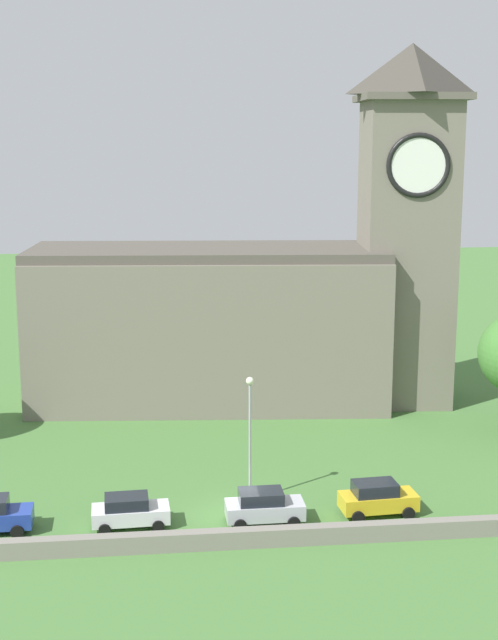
% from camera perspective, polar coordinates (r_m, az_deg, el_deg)
% --- Properties ---
extents(ground_plane, '(200.00, 200.00, 0.00)m').
position_cam_1_polar(ground_plane, '(64.73, -2.12, -6.84)').
color(ground_plane, '#477538').
extents(church, '(33.09, 12.27, 27.04)m').
position_cam_1_polar(church, '(69.47, 0.86, 1.40)').
color(church, slate).
rests_on(church, ground).
extents(quay_barrier, '(42.79, 0.70, 0.94)m').
position_cam_1_polar(quay_barrier, '(47.00, -0.33, -13.57)').
color(quay_barrier, gray).
rests_on(quay_barrier, ground).
extents(car_white, '(4.17, 2.23, 1.73)m').
position_cam_1_polar(car_white, '(49.42, -7.53, -11.85)').
color(car_white, silver).
rests_on(car_white, ground).
extents(car_silver, '(4.21, 2.14, 1.83)m').
position_cam_1_polar(car_silver, '(49.44, 0.94, -11.68)').
color(car_silver, silver).
rests_on(car_silver, ground).
extents(car_yellow, '(4.29, 2.32, 1.89)m').
position_cam_1_polar(car_yellow, '(50.91, 8.09, -11.06)').
color(car_yellow, gold).
rests_on(car_yellow, ground).
extents(streetlamp_west_mid, '(0.44, 0.44, 7.28)m').
position_cam_1_polar(streetlamp_west_mid, '(50.93, 0.06, -6.27)').
color(streetlamp_west_mid, '#9EA0A5').
rests_on(streetlamp_west_mid, ground).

